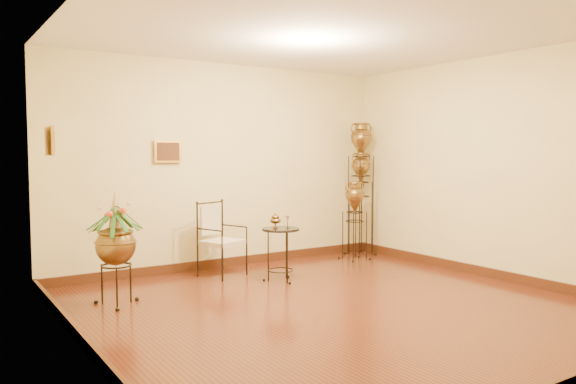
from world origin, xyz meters
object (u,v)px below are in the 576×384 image
amphora_tall (361,187)px  armchair (222,239)px  planter_urn (116,241)px  amphora_mid (361,203)px  side_table (281,253)px

amphora_tall → armchair: (-2.48, -0.19, -0.58)m
amphora_tall → planter_urn: 4.13m
amphora_mid → armchair: amphora_mid is taller
amphora_tall → amphora_mid: bearing=0.0°
side_table → amphora_tall: bearing=22.8°
armchair → planter_urn: bearing=-177.4°
amphora_tall → armchair: amphora_tall is taller
planter_urn → side_table: size_ratio=1.46×
armchair → side_table: 0.82m
amphora_mid → armchair: (-2.48, -0.19, -0.33)m
armchair → side_table: bearing=-74.9°
planter_urn → amphora_mid: bearing=11.8°
armchair → side_table: armchair is taller
amphora_tall → side_table: bearing=-157.2°
side_table → amphora_mid: bearing=22.8°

